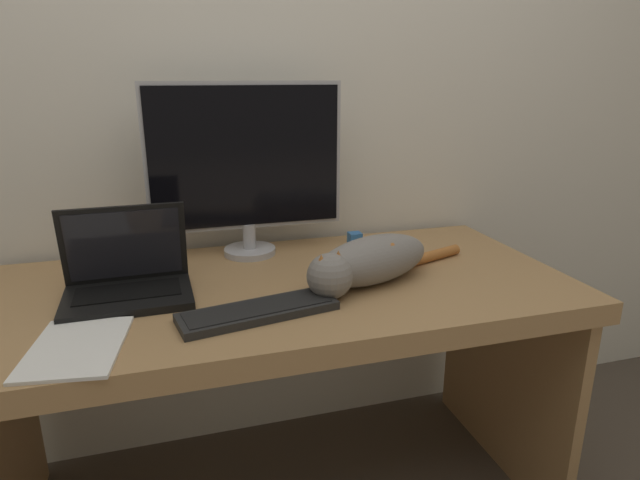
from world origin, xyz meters
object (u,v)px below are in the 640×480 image
at_px(external_keyboard, 258,311).
at_px(cat, 368,261).
at_px(monitor, 246,165).
at_px(laptop, 127,280).

xyz_separation_m(external_keyboard, cat, (0.32, 0.11, 0.06)).
relative_size(monitor, external_keyboard, 1.52).
xyz_separation_m(monitor, external_keyboard, (-0.05, -0.46, -0.27)).
distance_m(external_keyboard, cat, 0.35).
bearing_deg(cat, laptop, 152.33).
bearing_deg(monitor, laptop, -144.16).
relative_size(laptop, cat, 0.57).
distance_m(laptop, external_keyboard, 0.36).
height_order(monitor, cat, monitor).
distance_m(laptop, cat, 0.63).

